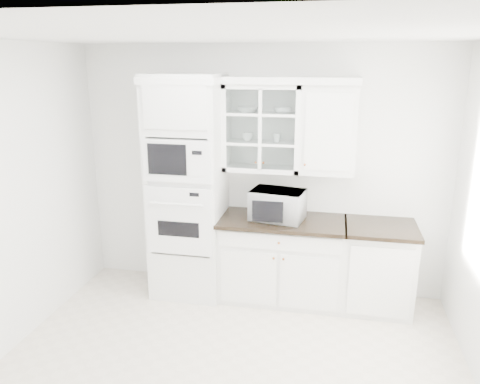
# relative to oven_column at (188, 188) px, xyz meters

# --- Properties ---
(ground) EXTENTS (4.00, 3.50, 0.01)m
(ground) POSITION_rel_oven_column_xyz_m (0.75, -1.42, -1.19)
(ground) COLOR beige
(ground) RESTS_ON ground
(room_shell) EXTENTS (4.00, 3.50, 2.70)m
(room_shell) POSITION_rel_oven_column_xyz_m (0.75, -0.99, 0.58)
(room_shell) COLOR white
(room_shell) RESTS_ON ground
(oven_column) EXTENTS (0.76, 0.68, 2.40)m
(oven_column) POSITION_rel_oven_column_xyz_m (0.00, 0.00, 0.00)
(oven_column) COLOR white
(oven_column) RESTS_ON ground
(base_cabinet_run) EXTENTS (1.32, 0.67, 0.92)m
(base_cabinet_run) POSITION_rel_oven_column_xyz_m (1.03, 0.03, -0.74)
(base_cabinet_run) COLOR white
(base_cabinet_run) RESTS_ON ground
(extra_base_cabinet) EXTENTS (0.72, 0.67, 0.92)m
(extra_base_cabinet) POSITION_rel_oven_column_xyz_m (2.03, 0.03, -0.74)
(extra_base_cabinet) COLOR white
(extra_base_cabinet) RESTS_ON ground
(upper_cabinet_glass) EXTENTS (0.80, 0.33, 0.90)m
(upper_cabinet_glass) POSITION_rel_oven_column_xyz_m (0.78, 0.17, 0.65)
(upper_cabinet_glass) COLOR white
(upper_cabinet_glass) RESTS_ON room_shell
(upper_cabinet_solid) EXTENTS (0.55, 0.33, 0.90)m
(upper_cabinet_solid) POSITION_rel_oven_column_xyz_m (1.46, 0.17, 0.65)
(upper_cabinet_solid) COLOR white
(upper_cabinet_solid) RESTS_ON room_shell
(crown_molding) EXTENTS (2.14, 0.38, 0.07)m
(crown_molding) POSITION_rel_oven_column_xyz_m (0.68, 0.14, 1.14)
(crown_molding) COLOR white
(crown_molding) RESTS_ON room_shell
(countertop_microwave) EXTENTS (0.61, 0.53, 0.31)m
(countertop_microwave) POSITION_rel_oven_column_xyz_m (0.98, 0.02, -0.12)
(countertop_microwave) COLOR white
(countertop_microwave) RESTS_ON base_cabinet_run
(bowl_a) EXTENTS (0.28, 0.28, 0.05)m
(bowl_a) POSITION_rel_oven_column_xyz_m (0.62, 0.18, 0.84)
(bowl_a) COLOR white
(bowl_a) RESTS_ON upper_cabinet_glass
(bowl_b) EXTENTS (0.23, 0.23, 0.06)m
(bowl_b) POSITION_rel_oven_column_xyz_m (0.98, 0.16, 0.84)
(bowl_b) COLOR white
(bowl_b) RESTS_ON upper_cabinet_glass
(cup_a) EXTENTS (0.12, 0.12, 0.09)m
(cup_a) POSITION_rel_oven_column_xyz_m (0.62, 0.18, 0.55)
(cup_a) COLOR white
(cup_a) RESTS_ON upper_cabinet_glass
(cup_b) EXTENTS (0.12, 0.12, 0.09)m
(cup_b) POSITION_rel_oven_column_xyz_m (0.93, 0.16, 0.56)
(cup_b) COLOR white
(cup_b) RESTS_ON upper_cabinet_glass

